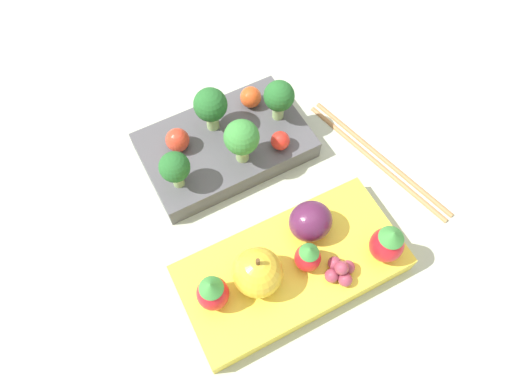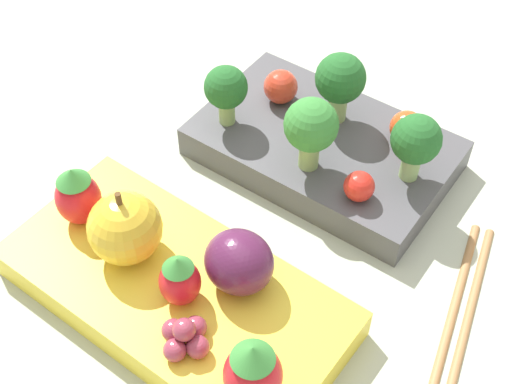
% 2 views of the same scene
% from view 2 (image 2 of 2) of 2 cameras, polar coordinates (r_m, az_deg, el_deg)
% --- Properties ---
extents(ground_plane, '(4.00, 4.00, 0.00)m').
position_cam_2_polar(ground_plane, '(0.51, -0.99, -2.36)').
color(ground_plane, '#ADB7A3').
extents(bento_box_savoury, '(0.19, 0.12, 0.03)m').
position_cam_2_polar(bento_box_savoury, '(0.55, 5.41, 3.52)').
color(bento_box_savoury, '#4C4C51').
rests_on(bento_box_savoury, ground_plane).
extents(bento_box_fruit, '(0.23, 0.11, 0.02)m').
position_cam_2_polar(bento_box_fruit, '(0.47, -6.43, -7.96)').
color(bento_box_fruit, yellow).
rests_on(bento_box_fruit, ground_plane).
extents(broccoli_floret_0, '(0.04, 0.04, 0.06)m').
position_cam_2_polar(broccoli_floret_0, '(0.53, 6.76, 8.85)').
color(broccoli_floret_0, '#93B770').
rests_on(broccoli_floret_0, bento_box_savoury).
extents(broccoli_floret_1, '(0.03, 0.03, 0.05)m').
position_cam_2_polar(broccoli_floret_1, '(0.53, -2.42, 8.22)').
color(broccoli_floret_1, '#93B770').
rests_on(broccoli_floret_1, bento_box_savoury).
extents(broccoli_floret_2, '(0.04, 0.04, 0.06)m').
position_cam_2_polar(broccoli_floret_2, '(0.49, 4.42, 5.19)').
color(broccoli_floret_2, '#93B770').
rests_on(broccoli_floret_2, bento_box_savoury).
extents(broccoli_floret_3, '(0.04, 0.04, 0.05)m').
position_cam_2_polar(broccoli_floret_3, '(0.50, 12.67, 3.97)').
color(broccoli_floret_3, '#93B770').
rests_on(broccoli_floret_3, bento_box_savoury).
extents(cherry_tomato_0, '(0.03, 0.03, 0.03)m').
position_cam_2_polar(cherry_tomato_0, '(0.54, 11.96, 5.07)').
color(cherry_tomato_0, '#DB4C1E').
rests_on(cherry_tomato_0, bento_box_savoury).
extents(cherry_tomato_1, '(0.03, 0.03, 0.03)m').
position_cam_2_polar(cherry_tomato_1, '(0.56, 1.99, 8.42)').
color(cherry_tomato_1, red).
rests_on(cherry_tomato_1, bento_box_savoury).
extents(cherry_tomato_2, '(0.02, 0.02, 0.02)m').
position_cam_2_polar(cherry_tomato_2, '(0.49, 8.26, 0.45)').
color(cherry_tomato_2, red).
rests_on(cherry_tomato_2, bento_box_savoury).
extents(apple, '(0.05, 0.05, 0.06)m').
position_cam_2_polar(apple, '(0.45, -10.45, -2.86)').
color(apple, gold).
rests_on(apple, bento_box_fruit).
extents(strawberry_0, '(0.03, 0.03, 0.04)m').
position_cam_2_polar(strawberry_0, '(0.43, -6.13, -6.98)').
color(strawberry_0, red).
rests_on(strawberry_0, bento_box_fruit).
extents(strawberry_1, '(0.03, 0.03, 0.05)m').
position_cam_2_polar(strawberry_1, '(0.39, -0.26, -14.23)').
color(strawberry_1, red).
rests_on(strawberry_1, bento_box_fruit).
extents(strawberry_2, '(0.03, 0.03, 0.05)m').
position_cam_2_polar(strawberry_2, '(0.48, -14.09, -0.27)').
color(strawberry_2, red).
rests_on(strawberry_2, bento_box_fruit).
extents(plum, '(0.04, 0.04, 0.04)m').
position_cam_2_polar(plum, '(0.44, -1.37, -5.61)').
color(plum, '#511E42').
rests_on(plum, bento_box_fruit).
extents(grape_cluster, '(0.03, 0.03, 0.02)m').
position_cam_2_polar(grape_cluster, '(0.42, -5.70, -11.45)').
color(grape_cluster, '#93384C').
rests_on(grape_cluster, bento_box_fruit).
extents(chopsticks_pair, '(0.06, 0.21, 0.01)m').
position_cam_2_polar(chopsticks_pair, '(0.47, 15.41, -12.00)').
color(chopsticks_pair, '#A37547').
rests_on(chopsticks_pair, ground_plane).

